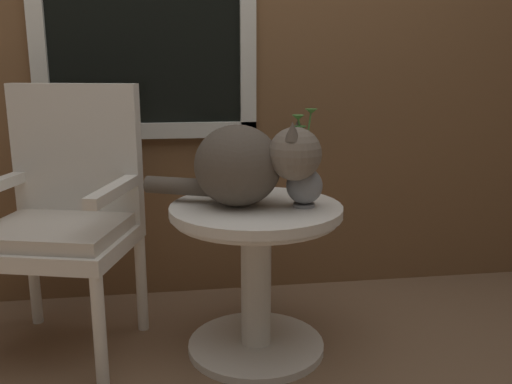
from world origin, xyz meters
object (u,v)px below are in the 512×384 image
Objects in this scene: wicker_chair at (65,209)px; cat at (247,164)px; pewter_vase_with_ivy at (304,179)px; wicker_side_table at (256,255)px.

wicker_chair is 1.61× the size of cat.
pewter_vase_with_ivy is at bearing -10.74° from cat.
wicker_chair is 0.72m from cat.
wicker_chair is at bearing 165.94° from cat.
pewter_vase_with_ivy reaches higher than wicker_side_table.
cat is at bearing -172.26° from wicker_side_table.
wicker_chair reaches higher than pewter_vase_with_ivy.
cat is 0.21m from pewter_vase_with_ivy.
wicker_side_table is 1.82× the size of pewter_vase_with_ivy.
wicker_side_table is 0.63× the size of wicker_chair.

